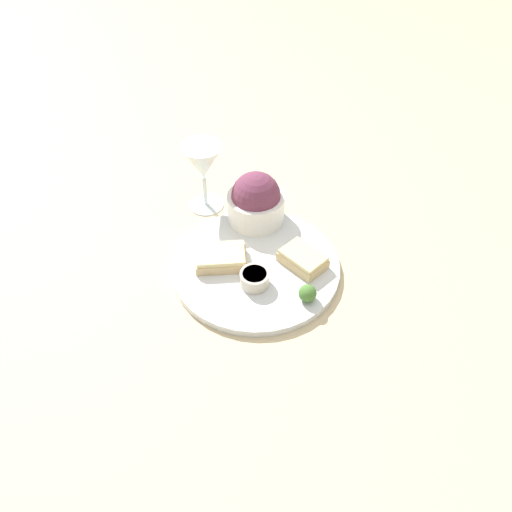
% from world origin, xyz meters
% --- Properties ---
extents(ground_plane, '(4.00, 4.00, 0.00)m').
position_xyz_m(ground_plane, '(0.00, 0.00, 0.00)').
color(ground_plane, '#C6B289').
extents(dinner_plate, '(0.30, 0.30, 0.01)m').
position_xyz_m(dinner_plate, '(0.00, 0.00, 0.01)').
color(dinner_plate, silver).
rests_on(dinner_plate, ground_plane).
extents(salad_bowl, '(0.11, 0.11, 0.10)m').
position_xyz_m(salad_bowl, '(0.07, -0.10, 0.06)').
color(salad_bowl, white).
rests_on(salad_bowl, dinner_plate).
extents(sauce_ramekin, '(0.05, 0.05, 0.03)m').
position_xyz_m(sauce_ramekin, '(-0.03, 0.04, 0.03)').
color(sauce_ramekin, beige).
rests_on(sauce_ramekin, dinner_plate).
extents(cheese_toast_near, '(0.11, 0.10, 0.03)m').
position_xyz_m(cheese_toast_near, '(0.05, 0.03, 0.03)').
color(cheese_toast_near, '#D1B27F').
rests_on(cheese_toast_near, dinner_plate).
extents(cheese_toast_far, '(0.09, 0.07, 0.03)m').
position_xyz_m(cheese_toast_far, '(-0.07, -0.05, 0.03)').
color(cheese_toast_far, '#D1B27F').
rests_on(cheese_toast_far, dinner_plate).
extents(wine_glass, '(0.08, 0.08, 0.14)m').
position_xyz_m(wine_glass, '(0.19, -0.09, 0.10)').
color(wine_glass, silver).
rests_on(wine_glass, ground_plane).
extents(garnish, '(0.03, 0.03, 0.03)m').
position_xyz_m(garnish, '(-0.12, 0.02, 0.03)').
color(garnish, '#477533').
rests_on(garnish, dinner_plate).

